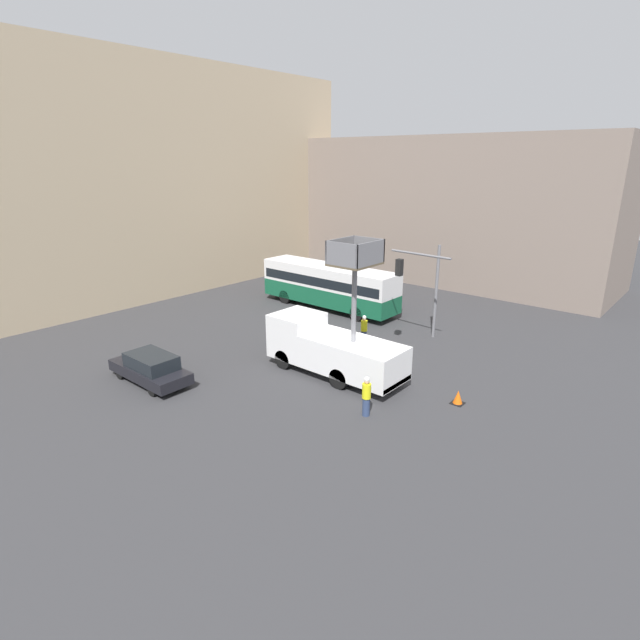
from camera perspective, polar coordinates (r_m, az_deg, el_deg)
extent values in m
plane|color=#333335|center=(25.95, 3.48, -5.97)|extent=(120.00, 120.00, 0.00)
cube|color=tan|center=(43.03, -24.04, 14.24)|extent=(44.00, 10.00, 17.65)
cube|color=gray|center=(47.47, 14.97, 12.14)|extent=(10.00, 28.00, 12.33)
cube|color=white|center=(26.58, -2.62, -1.64)|extent=(2.44, 2.23, 2.29)
cube|color=white|center=(24.47, 3.78, -4.25)|extent=(2.44, 5.20, 1.64)
cube|color=red|center=(23.45, 8.77, -7.26)|extent=(2.39, 0.10, 0.24)
cylinder|color=black|center=(26.26, -4.18, -4.49)|extent=(0.30, 1.02, 1.02)
cylinder|color=black|center=(27.70, -1.08, -3.21)|extent=(0.30, 1.02, 1.02)
cylinder|color=black|center=(24.00, 2.20, -6.70)|extent=(0.30, 1.02, 1.02)
cylinder|color=black|center=(25.57, 5.19, -5.15)|extent=(0.30, 1.02, 1.02)
cylinder|color=slate|center=(23.58, 3.91, 1.83)|extent=(0.24, 0.24, 3.76)
cube|color=brown|center=(23.12, 4.01, 6.43)|extent=(2.15, 1.79, 0.10)
cube|color=slate|center=(22.20, 2.44, 7.49)|extent=(0.08, 1.79, 1.05)
cube|color=slate|center=(23.84, 5.54, 8.15)|extent=(0.08, 1.79, 1.05)
cube|color=slate|center=(23.52, 2.35, 8.08)|extent=(2.15, 0.08, 1.05)
cube|color=slate|center=(22.52, 5.81, 7.56)|extent=(2.15, 0.08, 1.05)
cube|color=#145638|center=(36.51, 1.00, 2.94)|extent=(2.50, 10.89, 1.23)
cube|color=silver|center=(36.18, 1.01, 5.04)|extent=(2.50, 10.89, 1.50)
cube|color=black|center=(36.23, 1.01, 4.69)|extent=(2.52, 10.46, 0.66)
cylinder|color=black|center=(38.05, -3.99, 2.68)|extent=(0.30, 1.01, 1.01)
cylinder|color=black|center=(39.59, -1.77, 3.33)|extent=(0.30, 1.01, 1.01)
cylinder|color=black|center=(33.84, 4.23, 0.72)|extent=(0.30, 1.01, 1.01)
cylinder|color=black|center=(35.56, 6.33, 1.52)|extent=(0.30, 1.01, 1.01)
cylinder|color=slate|center=(30.85, 13.13, 3.12)|extent=(0.18, 0.18, 5.71)
cylinder|color=slate|center=(28.70, 11.40, 7.37)|extent=(0.41, 3.89, 0.13)
cube|color=black|center=(27.21, 9.05, 5.96)|extent=(0.34, 0.34, 0.90)
sphere|color=red|center=(27.16, 9.08, 6.47)|extent=(0.20, 0.20, 0.20)
cylinder|color=navy|center=(21.73, 5.29, -9.83)|extent=(0.32, 0.32, 0.83)
cylinder|color=yellow|center=(21.40, 5.34, -8.08)|extent=(0.38, 0.38, 0.65)
sphere|color=tan|center=(21.21, 5.38, -7.02)|extent=(0.22, 0.22, 0.22)
sphere|color=white|center=(21.17, 5.39, -6.77)|extent=(0.23, 0.23, 0.23)
cylinder|color=navy|center=(29.75, 5.03, -1.97)|extent=(0.32, 0.32, 0.81)
cylinder|color=yellow|center=(29.51, 5.07, -0.66)|extent=(0.38, 0.38, 0.64)
sphere|color=tan|center=(29.37, 5.09, 0.14)|extent=(0.22, 0.22, 0.22)
sphere|color=white|center=(29.34, 5.09, 0.32)|extent=(0.23, 0.23, 0.23)
cube|color=black|center=(23.62, 15.43, -9.14)|extent=(0.55, 0.55, 0.03)
cone|color=#F25B0F|center=(23.49, 15.49, -8.49)|extent=(0.44, 0.44, 0.63)
cube|color=black|center=(26.04, -18.85, -5.57)|extent=(1.82, 4.70, 0.55)
cube|color=black|center=(25.62, -18.71, -4.47)|extent=(1.61, 2.59, 0.67)
cylinder|color=black|center=(26.98, -21.85, -5.61)|extent=(0.22, 0.64, 0.64)
cylinder|color=black|center=(27.66, -18.98, -4.70)|extent=(0.22, 0.64, 0.64)
cylinder|color=black|center=(24.61, -18.59, -7.52)|extent=(0.22, 0.64, 0.64)
cylinder|color=black|center=(25.35, -15.54, -6.45)|extent=(0.22, 0.64, 0.64)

